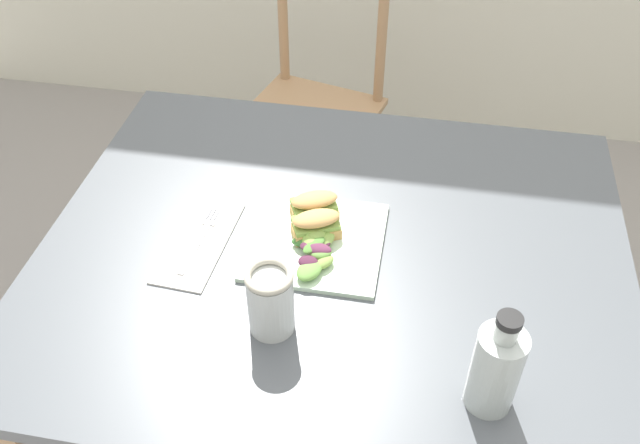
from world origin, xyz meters
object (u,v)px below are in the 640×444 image
(chair_wooden_far, at_px, (313,109))
(bottle_cold_brew, at_px, (495,372))
(dining_table, at_px, (333,291))
(mason_jar_iced_tea, at_px, (271,303))
(sandwich_half_back, at_px, (314,205))
(plate_lunch, at_px, (316,241))
(sandwich_half_front, at_px, (316,224))
(fork_on_napkin, at_px, (202,235))

(chair_wooden_far, bearing_deg, bottle_cold_brew, -67.22)
(dining_table, distance_m, mason_jar_iced_tea, 0.29)
(chair_wooden_far, distance_m, mason_jar_iced_tea, 1.18)
(bottle_cold_brew, bearing_deg, chair_wooden_far, 112.78)
(sandwich_half_back, height_order, mason_jar_iced_tea, mason_jar_iced_tea)
(sandwich_half_back, bearing_deg, bottle_cold_brew, -46.74)
(plate_lunch, relative_size, sandwich_half_back, 2.43)
(bottle_cold_brew, bearing_deg, sandwich_half_front, 136.66)
(sandwich_half_front, relative_size, mason_jar_iced_tea, 0.81)
(mason_jar_iced_tea, bearing_deg, sandwich_half_front, 81.30)
(dining_table, bearing_deg, fork_on_napkin, -176.11)
(dining_table, xyz_separation_m, plate_lunch, (-0.04, 0.00, 0.13))
(plate_lunch, xyz_separation_m, sandwich_half_back, (-0.02, 0.07, 0.03))
(sandwich_half_back, xyz_separation_m, bottle_cold_brew, (0.34, -0.36, 0.03))
(sandwich_half_front, bearing_deg, dining_table, -24.43)
(mason_jar_iced_tea, bearing_deg, fork_on_napkin, 134.12)
(dining_table, relative_size, sandwich_half_back, 10.70)
(chair_wooden_far, xyz_separation_m, plate_lunch, (0.18, -0.91, 0.30))
(plate_lunch, distance_m, bottle_cold_brew, 0.45)
(sandwich_half_front, bearing_deg, chair_wooden_far, 101.19)
(fork_on_napkin, bearing_deg, plate_lunch, 5.68)
(dining_table, xyz_separation_m, bottle_cold_brew, (0.29, -0.29, 0.20))
(chair_wooden_far, xyz_separation_m, fork_on_napkin, (-0.04, -0.93, 0.30))
(sandwich_half_front, height_order, mason_jar_iced_tea, mason_jar_iced_tea)
(sandwich_half_front, distance_m, fork_on_napkin, 0.23)
(dining_table, height_order, bottle_cold_brew, bottle_cold_brew)
(sandwich_half_front, xyz_separation_m, sandwich_half_back, (-0.01, 0.05, 0.00))
(plate_lunch, xyz_separation_m, bottle_cold_brew, (0.33, -0.30, 0.07))
(plate_lunch, distance_m, sandwich_half_back, 0.08)
(dining_table, relative_size, bottle_cold_brew, 5.68)
(dining_table, bearing_deg, mason_jar_iced_tea, -109.15)
(chair_wooden_far, relative_size, bottle_cold_brew, 4.38)
(chair_wooden_far, bearing_deg, sandwich_half_back, -79.01)
(dining_table, height_order, sandwich_half_back, sandwich_half_back)
(fork_on_napkin, relative_size, mason_jar_iced_tea, 1.42)
(bottle_cold_brew, bearing_deg, plate_lunch, 137.61)
(dining_table, relative_size, plate_lunch, 4.41)
(plate_lunch, height_order, mason_jar_iced_tea, mason_jar_iced_tea)
(dining_table, height_order, fork_on_napkin, fork_on_napkin)
(sandwich_half_front, bearing_deg, bottle_cold_brew, -43.34)
(chair_wooden_far, height_order, sandwich_half_front, chair_wooden_far)
(sandwich_half_back, bearing_deg, chair_wooden_far, 100.99)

